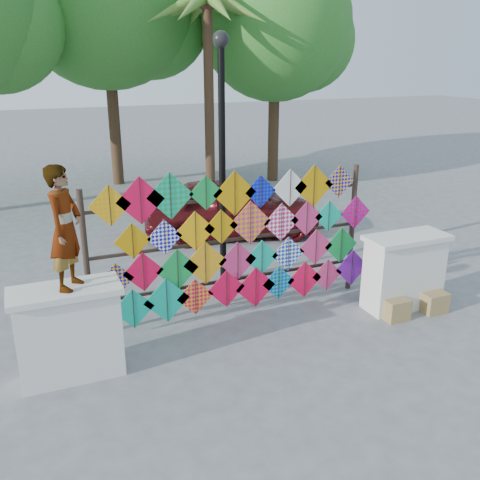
# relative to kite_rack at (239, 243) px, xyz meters

# --- Properties ---
(ground) EXTENTS (80.00, 80.00, 0.00)m
(ground) POSITION_rel_kite_rack_xyz_m (-0.08, -0.72, -1.21)
(ground) COLOR gray
(ground) RESTS_ON ground
(parapet_left) EXTENTS (1.40, 0.65, 1.28)m
(parapet_left) POSITION_rel_kite_rack_xyz_m (-2.78, -0.92, -0.56)
(parapet_left) COLOR silver
(parapet_left) RESTS_ON ground
(parapet_right) EXTENTS (1.40, 0.65, 1.28)m
(parapet_right) POSITION_rel_kite_rack_xyz_m (2.62, -0.92, -0.56)
(parapet_right) COLOR silver
(parapet_right) RESTS_ON ground
(kite_rack) EXTENTS (4.92, 0.24, 2.45)m
(kite_rack) POSITION_rel_kite_rack_xyz_m (0.00, 0.00, 0.00)
(kite_rack) COLOR black
(kite_rack) RESTS_ON ground
(tree_east) EXTENTS (5.40, 4.80, 7.42)m
(tree_east) POSITION_rel_kite_rack_xyz_m (5.01, 8.81, 3.78)
(tree_east) COLOR #4B2F20
(tree_east) RESTS_ON ground
(palm_tree) EXTENTS (3.62, 3.62, 5.83)m
(palm_tree) POSITION_rel_kite_rack_xyz_m (2.12, 7.28, 3.74)
(palm_tree) COLOR #4B2F20
(palm_tree) RESTS_ON ground
(vendor_woman) EXTENTS (0.62, 0.69, 1.58)m
(vendor_woman) POSITION_rel_kite_rack_xyz_m (-2.69, -0.92, 0.86)
(vendor_woman) COLOR #99999E
(vendor_woman) RESTS_ON parapet_left
(sedan) EXTENTS (4.35, 2.56, 1.39)m
(sedan) POSITION_rel_kite_rack_xyz_m (1.39, 3.75, -0.52)
(sedan) COLOR #530E11
(sedan) RESTS_ON ground
(lamppost) EXTENTS (0.28, 0.28, 4.46)m
(lamppost) POSITION_rel_kite_rack_xyz_m (0.22, 1.28, 1.48)
(lamppost) COLOR black
(lamppost) RESTS_ON ground
(cardboard_box_near) EXTENTS (0.40, 0.35, 0.35)m
(cardboard_box_near) POSITION_rel_kite_rack_xyz_m (2.23, -1.25, -1.03)
(cardboard_box_near) COLOR #A3894E
(cardboard_box_near) RESTS_ON ground
(cardboard_box_far) EXTENTS (0.41, 0.38, 0.35)m
(cardboard_box_far) POSITION_rel_kite_rack_xyz_m (2.99, -1.27, -1.04)
(cardboard_box_far) COLOR #A3894E
(cardboard_box_far) RESTS_ON ground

